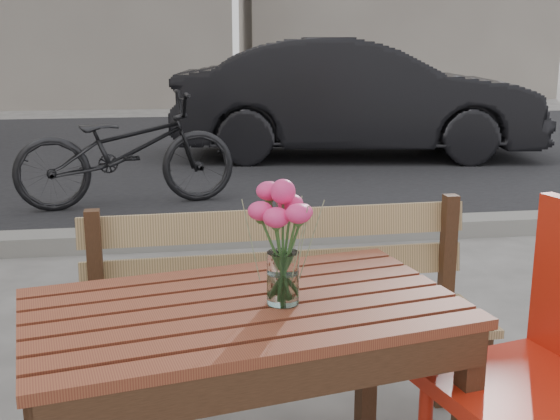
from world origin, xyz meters
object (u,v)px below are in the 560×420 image
object	(u,v)px
main_vase	(283,228)
parked_car	(356,98)
main_table	(244,343)
red_chair	(560,362)
bicycle	(126,150)

from	to	relation	value
main_vase	parked_car	size ratio (longest dim) A/B	0.08
main_table	main_vase	bearing A→B (deg)	-20.96
main_table	red_chair	distance (m)	0.83
main_vase	main_table	bearing A→B (deg)	170.52
red_chair	parked_car	xyz separation A→B (m)	(1.12, 6.43, 0.14)
main_table	parked_car	distance (m)	6.56
bicycle	parked_car	bearing A→B (deg)	-58.71
main_table	main_vase	xyz separation A→B (m)	(0.10, -0.02, 0.32)
red_chair	bicycle	xyz separation A→B (m)	(-1.37, 4.27, -0.07)
main_table	bicycle	size ratio (longest dim) A/B	0.69
main_vase	bicycle	distance (m)	4.20
parked_car	red_chair	bearing A→B (deg)	178.41
main_table	main_vase	distance (m)	0.33
red_chair	parked_car	world-z (taller)	parked_car
parked_car	bicycle	size ratio (longest dim) A/B	2.32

